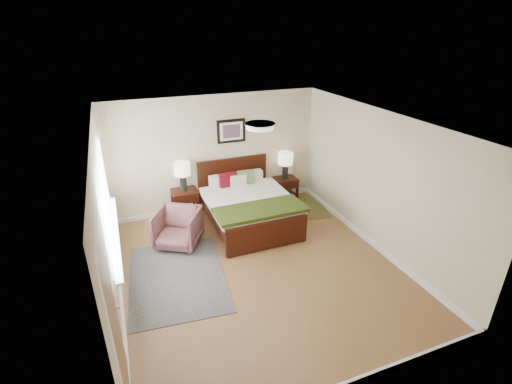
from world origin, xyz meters
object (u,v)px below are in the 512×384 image
nightstand_left (185,196)px  lamp_right (286,161)px  bed (248,202)px  rug_persian (177,277)px  nightstand_right (285,187)px  armchair (178,228)px  lamp_left (182,171)px

nightstand_left → lamp_right: (2.33, 0.02, 0.47)m
bed → rug_persian: (-1.70, -1.24, -0.50)m
nightstand_right → lamp_right: bearing=90.0°
nightstand_right → lamp_right: size_ratio=0.89×
bed → armchair: bearing=-169.9°
lamp_left → bed: bearing=-34.5°
nightstand_left → nightstand_right: bearing=0.2°
lamp_left → rug_persian: 2.34m
nightstand_right → rug_persian: (-2.90, -2.01, -0.33)m
nightstand_left → nightstand_right: (2.33, 0.01, -0.16)m
armchair → bed: bearing=40.9°
lamp_right → lamp_left: bearing=180.0°
lamp_right → nightstand_right: bearing=-90.0°
bed → lamp_left: (-1.13, 0.78, 0.54)m
nightstand_right → armchair: 2.87m
bed → rug_persian: bed is taller
nightstand_left → rug_persian: 2.14m
nightstand_left → lamp_left: size_ratio=1.01×
nightstand_left → armchair: bearing=-108.6°
bed → lamp_left: size_ratio=3.36×
nightstand_right → armchair: size_ratio=0.70×
armchair → lamp_right: bearing=52.0°
bed → rug_persian: 2.17m
lamp_left → lamp_right: (2.33, 0.00, -0.08)m
nightstand_left → lamp_left: lamp_left is taller
rug_persian → lamp_right: bearing=40.3°
lamp_right → armchair: 2.94m
nightstand_right → armchair: bearing=-158.9°
nightstand_left → lamp_left: bearing=90.0°
bed → lamp_right: 1.50m
lamp_right → rug_persian: 3.66m
rug_persian → bed: bearing=41.6°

